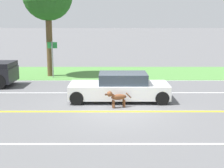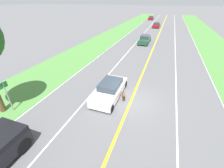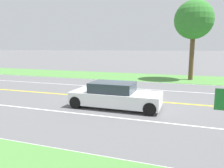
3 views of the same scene
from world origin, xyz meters
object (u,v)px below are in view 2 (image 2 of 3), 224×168
at_px(ego_car, 110,90).
at_px(street_sign, 6,93).
at_px(dog, 124,95).
at_px(car_trailing_near, 145,39).
at_px(car_trailing_mid, 156,25).
at_px(car_trailing_far, 151,18).

bearing_deg(ego_car, street_sign, 34.81).
xyz_separation_m(dog, street_sign, (7.42, 4.09, 1.05)).
bearing_deg(dog, car_trailing_near, -103.67).
bearing_deg(dog, ego_car, -25.88).
relative_size(car_trailing_near, car_trailing_mid, 1.03).
relative_size(ego_car, car_trailing_near, 0.97).
distance_m(dog, car_trailing_far, 55.73).
distance_m(car_trailing_mid, car_trailing_far, 18.13).
relative_size(car_trailing_near, car_trailing_far, 1.13).
bearing_deg(street_sign, ego_car, -145.19).
distance_m(dog, car_trailing_mid, 37.81).
distance_m(ego_car, car_trailing_near, 18.70).
bearing_deg(car_trailing_far, street_sign, 87.42).
xyz_separation_m(car_trailing_near, car_trailing_mid, (-0.36, -18.91, -0.02)).
distance_m(ego_car, car_trailing_far, 55.46).
xyz_separation_m(car_trailing_far, street_sign, (2.68, 59.62, 0.89)).
bearing_deg(car_trailing_near, dog, 94.11).
bearing_deg(car_trailing_near, car_trailing_mid, -91.08).
distance_m(ego_car, dog, 1.30).
xyz_separation_m(dog, car_trailing_mid, (1.00, -37.79, 0.17)).
relative_size(car_trailing_mid, car_trailing_far, 1.10).
distance_m(ego_car, street_sign, 7.54).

